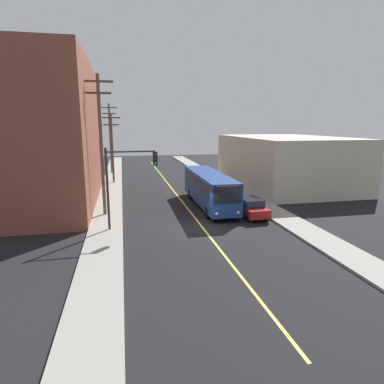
{
  "coord_description": "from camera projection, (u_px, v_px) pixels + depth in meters",
  "views": [
    {
      "loc": [
        -5.79,
        -23.49,
        7.8
      ],
      "look_at": [
        0.0,
        3.86,
        2.0
      ],
      "focal_mm": 30.76,
      "sensor_mm": 36.0,
      "label": 1
    }
  ],
  "objects": [
    {
      "name": "ground_plane",
      "position": [
        202.0,
        227.0,
        25.26
      ],
      "size": [
        120.0,
        120.0,
        0.0
      ],
      "primitive_type": "plane",
      "color": "black"
    },
    {
      "name": "sidewalk_left",
      "position": [
        110.0,
        202.0,
        33.35
      ],
      "size": [
        2.5,
        90.0,
        0.15
      ],
      "primitive_type": "cube",
      "color": "gray",
      "rests_on": "ground"
    },
    {
      "name": "sidewalk_right",
      "position": [
        245.0,
        195.0,
        36.29
      ],
      "size": [
        2.5,
        90.0,
        0.15
      ],
      "primitive_type": "cube",
      "color": "gray",
      "rests_on": "ground"
    },
    {
      "name": "lane_stripe_center",
      "position": [
        173.0,
        190.0,
        39.63
      ],
      "size": [
        0.16,
        60.0,
        0.01
      ],
      "primitive_type": "cube",
      "color": "#D8CC4C",
      "rests_on": "ground"
    },
    {
      "name": "building_left_brick",
      "position": [
        43.0,
        134.0,
        32.96
      ],
      "size": [
        10.0,
        22.95,
        13.56
      ],
      "color": "brown",
      "rests_on": "ground"
    },
    {
      "name": "building_right_warehouse",
      "position": [
        284.0,
        161.0,
        42.05
      ],
      "size": [
        12.0,
        19.15,
        6.23
      ],
      "color": "beige",
      "rests_on": "ground"
    },
    {
      "name": "city_bus",
      "position": [
        209.0,
        188.0,
        31.49
      ],
      "size": [
        2.67,
        12.18,
        3.2
      ],
      "color": "navy",
      "rests_on": "ground"
    },
    {
      "name": "parked_car_red",
      "position": [
        250.0,
        207.0,
        28.1
      ],
      "size": [
        1.93,
        4.45,
        1.62
      ],
      "color": "maroon",
      "rests_on": "ground"
    },
    {
      "name": "parked_car_black",
      "position": [
        226.0,
        191.0,
        34.88
      ],
      "size": [
        1.93,
        4.45,
        1.62
      ],
      "color": "black",
      "rests_on": "ground"
    },
    {
      "name": "parked_car_blue",
      "position": [
        207.0,
        178.0,
        42.9
      ],
      "size": [
        1.95,
        4.46,
        1.62
      ],
      "color": "navy",
      "rests_on": "ground"
    },
    {
      "name": "utility_pole_near",
      "position": [
        101.0,
        140.0,
        27.17
      ],
      "size": [
        2.4,
        0.28,
        11.59
      ],
      "color": "brown",
      "rests_on": "sidewalk_left"
    },
    {
      "name": "utility_pole_mid",
      "position": [
        112.0,
        145.0,
        43.06
      ],
      "size": [
        2.4,
        0.28,
        9.04
      ],
      "color": "brown",
      "rests_on": "sidewalk_left"
    },
    {
      "name": "utility_pole_far",
      "position": [
        110.0,
        136.0,
        51.33
      ],
      "size": [
        2.4,
        0.28,
        10.71
      ],
      "color": "brown",
      "rests_on": "sidewalk_left"
    },
    {
      "name": "traffic_signal_left_corner",
      "position": [
        128.0,
        173.0,
        23.86
      ],
      "size": [
        3.75,
        0.48,
        6.0
      ],
      "color": "#2D2D33",
      "rests_on": "sidewalk_left"
    }
  ]
}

